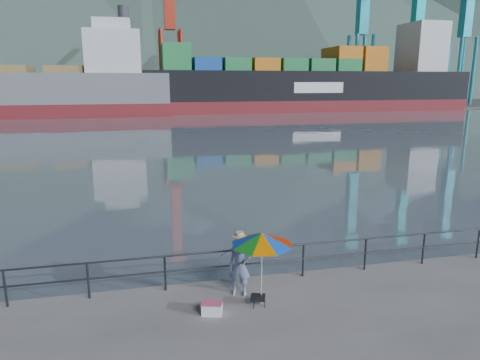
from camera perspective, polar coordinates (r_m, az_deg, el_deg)
name	(u,v)px	position (r m, az deg, el deg)	size (l,w,h in m)	color
harbor_water	(146,100)	(139.40, -12.38, 10.38)	(500.00, 280.00, 0.00)	slate
far_dock	(191,106)	(103.07, -6.49, 9.78)	(200.00, 40.00, 0.40)	#514F4C
guardrail	(201,269)	(12.19, -5.16, -11.77)	(22.00, 0.06, 1.03)	#2D3033
mountains	(222,19)	(222.74, -2.40, 20.70)	(600.00, 332.80, 80.00)	#385147
port_cranes	(290,33)	(99.29, 6.72, 18.91)	(116.00, 28.00, 38.40)	#B71939
container_stacks	(284,93)	(108.82, 5.84, 11.51)	(58.00, 8.40, 7.80)	#267F3F
fisherman	(240,266)	(11.61, -0.03, -11.41)	(0.60, 0.39, 1.64)	navy
beach_umbrella	(262,239)	(10.80, 2.94, -7.83)	(1.90, 1.90, 1.95)	white
folding_stool	(258,301)	(11.41, 2.39, -15.76)	(0.47, 0.47, 0.24)	black
cooler_bag	(212,309)	(11.05, -3.76, -16.74)	(0.49, 0.33, 0.28)	white
fishing_rod	(232,277)	(12.92, -1.12, -12.78)	(0.02, 0.02, 1.91)	black
bulk_carrier	(29,91)	(80.63, -26.33, 10.63)	(49.79, 8.62, 14.50)	maroon
container_ship	(316,81)	(90.78, 10.09, 12.90)	(66.62, 11.10, 18.10)	maroon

